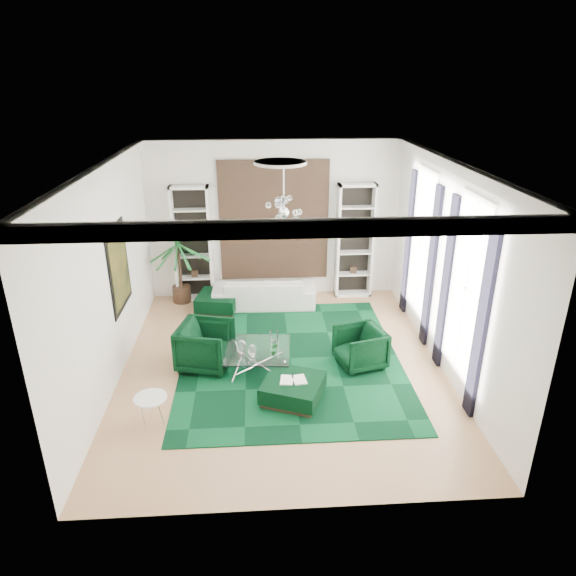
{
  "coord_description": "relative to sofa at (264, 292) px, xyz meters",
  "views": [
    {
      "loc": [
        -0.44,
        -8.45,
        5.16
      ],
      "look_at": [
        0.14,
        0.5,
        1.39
      ],
      "focal_mm": 32.0,
      "sensor_mm": 36.0,
      "label": 1
    }
  ],
  "objects": [
    {
      "name": "ottoman_front",
      "position": [
        0.41,
        -3.9,
        -0.16
      ],
      "size": [
        1.22,
        1.22,
        0.38
      ],
      "primitive_type": "cube",
      "rotation": [
        0.0,
        0.0,
        -0.38
      ],
      "color": "black",
      "rests_on": "floor"
    },
    {
      "name": "window_far",
      "position": [
        3.27,
        -1.3,
        1.55
      ],
      "size": [
        0.03,
        1.1,
        2.9
      ],
      "primitive_type": "cube",
      "color": "white",
      "rests_on": "wall_right"
    },
    {
      "name": "wall_front",
      "position": [
        0.28,
        -6.31,
        1.55
      ],
      "size": [
        6.0,
        0.02,
        3.8
      ],
      "primitive_type": "cube",
      "color": "white",
      "rests_on": "ground"
    },
    {
      "name": "chandelier",
      "position": [
        0.35,
        -2.26,
        2.5
      ],
      "size": [
        0.88,
        0.88,
        0.73
      ],
      "primitive_type": null,
      "rotation": [
        0.0,
        0.0,
        -0.09
      ],
      "color": "white",
      "rests_on": "ceiling"
    },
    {
      "name": "tapestry",
      "position": [
        0.28,
        0.66,
        1.55
      ],
      "size": [
        2.5,
        0.06,
        2.8
      ],
      "primitive_type": "cube",
      "color": "black",
      "rests_on": "wall_back"
    },
    {
      "name": "shelving_right",
      "position": [
        2.23,
        0.51,
        1.05
      ],
      "size": [
        0.9,
        0.38,
        2.8
      ],
      "primitive_type": null,
      "color": "white",
      "rests_on": "floor"
    },
    {
      "name": "coffee_table",
      "position": [
        -0.17,
        -2.86,
        -0.15
      ],
      "size": [
        1.28,
        1.28,
        0.41
      ],
      "primitive_type": null,
      "rotation": [
        0.0,
        0.0,
        -0.09
      ],
      "color": "white",
      "rests_on": "floor"
    },
    {
      "name": "ceiling",
      "position": [
        0.28,
        -2.8,
        3.46
      ],
      "size": [
        6.0,
        7.0,
        0.02
      ],
      "primitive_type": "cube",
      "color": "white",
      "rests_on": "ground"
    },
    {
      "name": "shelving_left",
      "position": [
        -1.67,
        0.51,
        1.05
      ],
      "size": [
        0.9,
        0.38,
        2.8
      ],
      "primitive_type": null,
      "color": "white",
      "rests_on": "floor"
    },
    {
      "name": "rug",
      "position": [
        0.46,
        -2.57,
        -0.34
      ],
      "size": [
        4.2,
        5.0,
        0.02
      ],
      "primitive_type": "cube",
      "color": "black",
      "rests_on": "floor"
    },
    {
      "name": "table_plant",
      "position": [
        0.12,
        -3.1,
        0.18
      ],
      "size": [
        0.16,
        0.14,
        0.25
      ],
      "primitive_type": "imported",
      "rotation": [
        0.0,
        0.0,
        -0.24
      ],
      "color": "#1C692D",
      "rests_on": "coffee_table"
    },
    {
      "name": "ottoman_side",
      "position": [
        -1.08,
        -0.22,
        -0.15
      ],
      "size": [
        1.07,
        1.07,
        0.41
      ],
      "primitive_type": "cube",
      "rotation": [
        0.0,
        0.0,
        -0.19
      ],
      "color": "black",
      "rests_on": "floor"
    },
    {
      "name": "window_near",
      "position": [
        3.27,
        -3.7,
        1.55
      ],
      "size": [
        0.03,
        1.1,
        2.9
      ],
      "primitive_type": "cube",
      "color": "white",
      "rests_on": "wall_right"
    },
    {
      "name": "curtain_far_a",
      "position": [
        3.24,
        -2.08,
        1.3
      ],
      "size": [
        0.07,
        0.3,
        3.25
      ],
      "primitive_type": "cube",
      "color": "black",
      "rests_on": "floor"
    },
    {
      "name": "crown_molding",
      "position": [
        0.28,
        -2.8,
        3.35
      ],
      "size": [
        6.0,
        7.0,
        0.18
      ],
      "primitive_type": null,
      "color": "white",
      "rests_on": "ceiling"
    },
    {
      "name": "curtain_near_b",
      "position": [
        3.24,
        -2.92,
        1.3
      ],
      "size": [
        0.07,
        0.3,
        3.25
      ],
      "primitive_type": "cube",
      "color": "black",
      "rests_on": "floor"
    },
    {
      "name": "sofa",
      "position": [
        0.0,
        0.0,
        0.0
      ],
      "size": [
        2.43,
        1.0,
        0.7
      ],
      "primitive_type": "imported",
      "rotation": [
        0.0,
        0.0,
        3.12
      ],
      "color": "silver",
      "rests_on": "floor"
    },
    {
      "name": "curtain_far_b",
      "position": [
        3.24,
        -0.52,
        1.3
      ],
      "size": [
        0.07,
        0.3,
        3.25
      ],
      "primitive_type": "cube",
      "color": "black",
      "rests_on": "floor"
    },
    {
      "name": "palm",
      "position": [
        -1.99,
        0.35,
        0.85
      ],
      "size": [
        1.88,
        1.88,
        2.41
      ],
      "primitive_type": null,
      "rotation": [
        0.0,
        0.0,
        0.3
      ],
      "color": "#1C692D",
      "rests_on": "floor"
    },
    {
      "name": "armchair_left",
      "position": [
        -1.15,
        -2.72,
        0.09
      ],
      "size": [
        1.16,
        1.14,
        0.88
      ],
      "primitive_type": "imported",
      "rotation": [
        0.0,
        0.0,
        1.34
      ],
      "color": "black",
      "rests_on": "floor"
    },
    {
      "name": "wall_back",
      "position": [
        0.28,
        0.71,
        1.55
      ],
      "size": [
        6.0,
        0.02,
        3.8
      ],
      "primitive_type": "cube",
      "color": "white",
      "rests_on": "ground"
    },
    {
      "name": "wall_left",
      "position": [
        -2.73,
        -2.8,
        1.55
      ],
      "size": [
        0.02,
        7.0,
        3.8
      ],
      "primitive_type": "cube",
      "color": "white",
      "rests_on": "ground"
    },
    {
      "name": "side_table",
      "position": [
        -1.86,
        -4.43,
        -0.1
      ],
      "size": [
        0.68,
        0.68,
        0.49
      ],
      "primitive_type": "cylinder",
      "rotation": [
        0.0,
        0.0,
        -0.42
      ],
      "color": "white",
      "rests_on": "floor"
    },
    {
      "name": "wall_right",
      "position": [
        3.29,
        -2.8,
        1.55
      ],
      "size": [
        0.02,
        7.0,
        3.8
      ],
      "primitive_type": "cube",
      "color": "white",
      "rests_on": "ground"
    },
    {
      "name": "book",
      "position": [
        0.41,
        -3.9,
        0.04
      ],
      "size": [
        0.45,
        0.3,
        0.03
      ],
      "primitive_type": "cube",
      "color": "white",
      "rests_on": "ottoman_front"
    },
    {
      "name": "painting",
      "position": [
        -2.69,
        -2.2,
        1.5
      ],
      "size": [
        0.04,
        1.3,
        1.6
      ],
      "primitive_type": "cube",
      "color": "black",
      "rests_on": "wall_left"
    },
    {
      "name": "armchair_right",
      "position": [
        1.75,
        -2.87,
        0.03
      ],
      "size": [
        1.03,
        1.01,
        0.77
      ],
      "primitive_type": "imported",
      "rotation": [
        0.0,
        0.0,
        -1.3
      ],
      "color": "black",
      "rests_on": "floor"
    },
    {
      "name": "floor",
      "position": [
        0.28,
        -2.8,
        -0.36
      ],
      "size": [
        6.0,
        7.0,
        0.02
      ],
      "primitive_type": "cube",
      "color": "tan",
      "rests_on": "ground"
    },
    {
      "name": "curtain_near_a",
      "position": [
        3.24,
        -4.48,
        1.3
      ],
      "size": [
        0.07,
        0.3,
        3.25
      ],
      "primitive_type": "cube",
      "color": "black",
      "rests_on": "floor"
    },
    {
      "name": "ceiling_medallion",
      "position": [
        0.28,
        -2.5,
        3.42
      ],
      "size": [
        0.9,
        0.9,
        0.05
      ],
      "primitive_type": "cylinder",
      "color": "white",
      "rests_on": "ceiling"
    }
  ]
}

